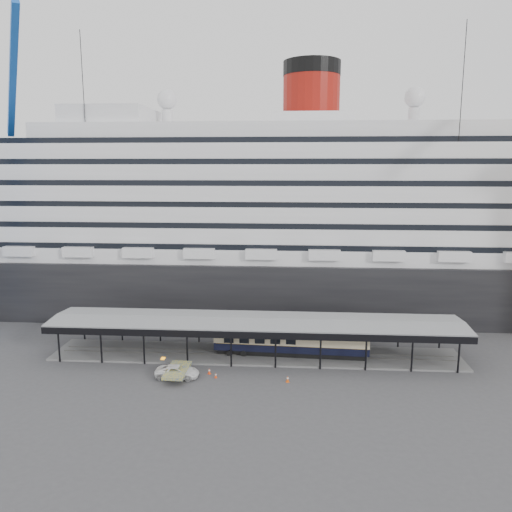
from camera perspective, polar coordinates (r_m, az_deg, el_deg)
The scene contains 8 objects.
ground at distance 65.75m, azimuth -0.38°, elevation -12.87°, with size 200.00×200.00×0.00m, color #3E3E41.
cruise_ship at distance 92.72m, azimuth 1.17°, elevation 5.61°, with size 130.00×30.00×43.90m.
platform_canopy at distance 69.53m, azimuth -0.06°, elevation -9.47°, with size 56.00×9.18×5.30m.
port_truck at distance 64.03m, azimuth -8.98°, elevation -12.93°, with size 2.48×5.39×1.50m, color white.
pullman_carriage at distance 69.32m, azimuth 4.01°, elevation -9.42°, with size 21.11×3.80×20.62m.
traffic_cone_left at distance 64.68m, azimuth -5.36°, elevation -12.96°, with size 0.51×0.51×0.76m.
traffic_cone_mid at distance 63.56m, azimuth -4.62°, elevation -13.43°, with size 0.38×0.38×0.66m.
traffic_cone_right at distance 62.34m, azimuth 3.63°, elevation -13.84°, with size 0.52×0.52×0.79m.
Camera 1 is at (4.69, -60.31, 25.76)m, focal length 35.00 mm.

